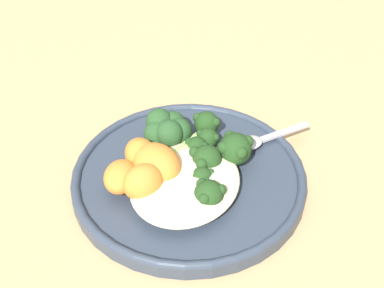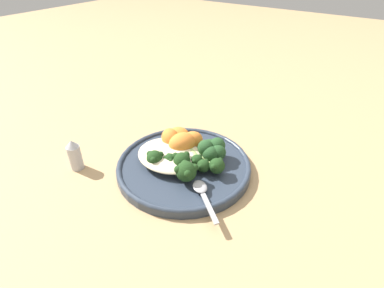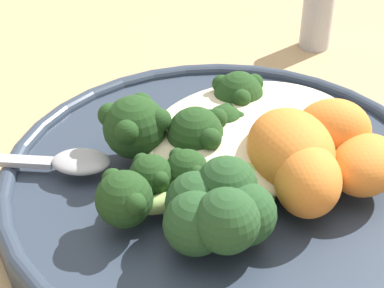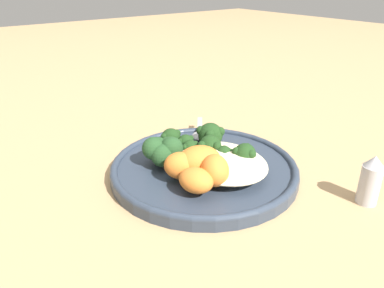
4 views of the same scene
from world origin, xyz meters
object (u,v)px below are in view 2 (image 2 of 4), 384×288
at_px(quinoa_mound, 170,155).
at_px(sweet_potato_chunk_3, 179,134).
at_px(plate, 184,165).
at_px(broccoli_stalk_5, 197,159).
at_px(broccoli_stalk_6, 212,164).
at_px(broccoli_stalk_0, 163,157).
at_px(kale_tuft, 212,149).
at_px(broccoli_stalk_3, 187,169).
at_px(broccoli_stalk_1, 176,157).
at_px(sweet_potato_chunk_2, 192,140).
at_px(sweet_potato_chunk_0, 170,138).
at_px(broccoli_stalk_4, 195,158).
at_px(broccoli_stalk_2, 183,158).
at_px(sweet_potato_chunk_1, 182,143).
at_px(salt_shaker, 75,155).
at_px(spoon, 202,191).

distance_m(quinoa_mound, sweet_potato_chunk_3, 0.08).
distance_m(plate, broccoli_stalk_5, 0.04).
xyz_separation_m(plate, broccoli_stalk_6, (0.06, 0.01, 0.02)).
distance_m(broccoli_stalk_0, sweet_potato_chunk_3, 0.09).
relative_size(broccoli_stalk_5, broccoli_stalk_6, 0.94).
bearing_deg(kale_tuft, quinoa_mound, -141.11).
distance_m(broccoli_stalk_3, broccoli_stalk_5, 0.05).
distance_m(broccoli_stalk_1, sweet_potato_chunk_3, 0.08).
relative_size(broccoli_stalk_3, kale_tuft, 1.74).
bearing_deg(sweet_potato_chunk_2, quinoa_mound, -101.88).
distance_m(broccoli_stalk_0, broccoli_stalk_3, 0.07).
relative_size(broccoli_stalk_0, broccoli_stalk_5, 1.19).
height_order(broccoli_stalk_1, sweet_potato_chunk_0, sweet_potato_chunk_0).
distance_m(plate, broccoli_stalk_4, 0.03).
height_order(broccoli_stalk_5, sweet_potato_chunk_0, sweet_potato_chunk_0).
xyz_separation_m(broccoli_stalk_2, broccoli_stalk_5, (0.02, 0.02, -0.01)).
distance_m(broccoli_stalk_5, sweet_potato_chunk_2, 0.06).
height_order(sweet_potato_chunk_0, sweet_potato_chunk_1, same).
xyz_separation_m(broccoli_stalk_3, broccoli_stalk_4, (-0.01, 0.05, -0.01)).
bearing_deg(broccoli_stalk_2, plate, -159.17).
height_order(quinoa_mound, sweet_potato_chunk_2, sweet_potato_chunk_2).
bearing_deg(plate, broccoli_stalk_6, 10.85).
relative_size(plate, broccoli_stalk_6, 2.80).
bearing_deg(sweet_potato_chunk_3, salt_shaker, -126.14).
height_order(quinoa_mound, sweet_potato_chunk_3, sweet_potato_chunk_3).
bearing_deg(quinoa_mound, salt_shaker, -144.29).
xyz_separation_m(broccoli_stalk_1, salt_shaker, (-0.18, -0.12, 0.00)).
bearing_deg(kale_tuft, broccoli_stalk_5, -109.10).
bearing_deg(sweet_potato_chunk_2, broccoli_stalk_0, -101.92).
xyz_separation_m(broccoli_stalk_5, broccoli_stalk_6, (0.04, 0.00, 0.00)).
distance_m(broccoli_stalk_1, sweet_potato_chunk_1, 0.04).
height_order(broccoli_stalk_2, sweet_potato_chunk_3, broccoli_stalk_2).
bearing_deg(broccoli_stalk_2, broccoli_stalk_6, 96.15).
bearing_deg(broccoli_stalk_0, quinoa_mound, -163.71).
distance_m(broccoli_stalk_4, sweet_potato_chunk_0, 0.08).
bearing_deg(broccoli_stalk_6, broccoli_stalk_2, -146.10).
relative_size(quinoa_mound, spoon, 1.49).
relative_size(sweet_potato_chunk_0, kale_tuft, 0.78).
distance_m(broccoli_stalk_0, sweet_potato_chunk_2, 0.09).
bearing_deg(broccoli_stalk_0, salt_shaker, -29.75).
bearing_deg(broccoli_stalk_2, sweet_potato_chunk_1, -154.57).
xyz_separation_m(broccoli_stalk_1, kale_tuft, (0.05, 0.06, 0.01)).
bearing_deg(sweet_potato_chunk_2, salt_shaker, -134.28).
relative_size(quinoa_mound, broccoli_stalk_5, 1.51).
bearing_deg(sweet_potato_chunk_2, sweet_potato_chunk_1, -109.34).
height_order(plate, sweet_potato_chunk_1, sweet_potato_chunk_1).
xyz_separation_m(broccoli_stalk_4, kale_tuft, (0.02, 0.04, 0.01)).
distance_m(broccoli_stalk_3, broccoli_stalk_6, 0.06).
bearing_deg(broccoli_stalk_3, broccoli_stalk_0, -127.38).
height_order(plate, sweet_potato_chunk_2, sweet_potato_chunk_2).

